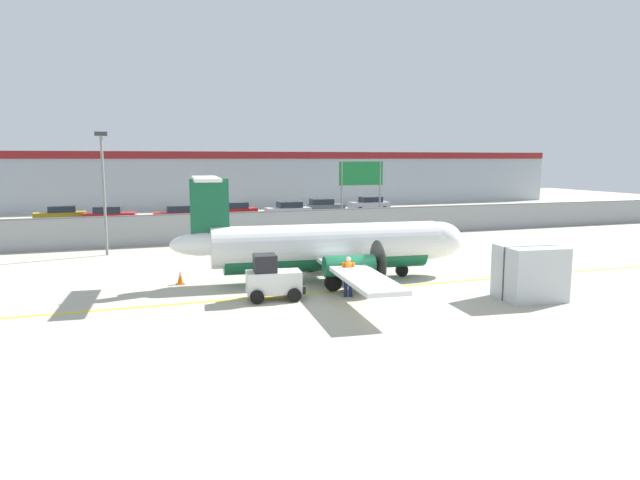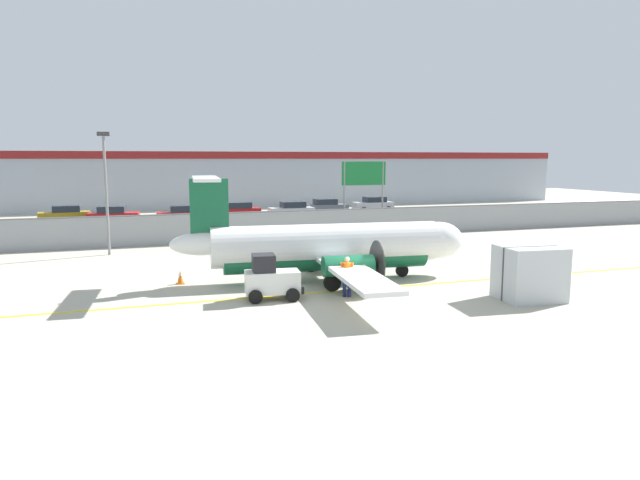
% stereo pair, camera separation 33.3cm
% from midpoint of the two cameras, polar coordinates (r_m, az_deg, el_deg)
% --- Properties ---
extents(ground_plane, '(140.00, 140.00, 0.01)m').
position_cam_midpoint_polar(ground_plane, '(25.13, 2.70, -5.03)').
color(ground_plane, '#B2AD99').
extents(perimeter_fence, '(98.00, 0.10, 2.10)m').
position_cam_midpoint_polar(perimeter_fence, '(40.03, -5.85, 1.50)').
color(perimeter_fence, gray).
rests_on(perimeter_fence, ground).
extents(parking_lot_strip, '(98.00, 17.00, 0.12)m').
position_cam_midpoint_polar(parking_lot_strip, '(51.34, -8.80, 1.72)').
color(parking_lot_strip, '#38383A').
rests_on(parking_lot_strip, ground).
extents(background_building, '(91.00, 8.10, 6.50)m').
position_cam_midpoint_polar(background_building, '(69.33, -11.65, 5.95)').
color(background_building, '#A8B2BC').
rests_on(background_building, ground).
extents(commuter_airplane, '(14.15, 16.08, 4.92)m').
position_cam_midpoint_polar(commuter_airplane, '(26.86, 0.86, -0.69)').
color(commuter_airplane, white).
rests_on(commuter_airplane, ground).
extents(baggage_tug, '(2.44, 1.61, 1.88)m').
position_cam_midpoint_polar(baggage_tug, '(23.39, -5.19, -3.91)').
color(baggage_tug, silver).
rests_on(baggage_tug, ground).
extents(ground_crew_worker, '(0.53, 0.45, 1.70)m').
position_cam_midpoint_polar(ground_crew_worker, '(23.75, 2.44, -3.46)').
color(ground_crew_worker, '#191E4C').
rests_on(ground_crew_worker, ground).
extents(cargo_container, '(2.59, 2.24, 2.20)m').
position_cam_midpoint_polar(cargo_container, '(24.82, 19.89, -3.09)').
color(cargo_container, '#B7BCC1').
rests_on(cargo_container, ground).
extents(traffic_cone_near_left, '(0.36, 0.36, 0.64)m').
position_cam_midpoint_polar(traffic_cone_near_left, '(28.67, 1.70, -2.74)').
color(traffic_cone_near_left, orange).
rests_on(traffic_cone_near_left, ground).
extents(traffic_cone_near_right, '(0.36, 0.36, 0.64)m').
position_cam_midpoint_polar(traffic_cone_near_right, '(27.01, -14.13, -3.66)').
color(traffic_cone_near_right, orange).
rests_on(traffic_cone_near_right, ground).
extents(parked_car_0, '(4.34, 2.30, 1.58)m').
position_cam_midpoint_polar(parked_car_0, '(54.14, -24.69, 2.29)').
color(parked_car_0, '#B28C19').
rests_on(parked_car_0, parking_lot_strip).
extents(parked_car_1, '(4.36, 2.37, 1.58)m').
position_cam_midpoint_polar(parked_car_1, '(51.85, -20.48, 2.29)').
color(parked_car_1, red).
rests_on(parked_car_1, parking_lot_strip).
extents(parked_car_2, '(4.23, 2.06, 1.58)m').
position_cam_midpoint_polar(parked_car_2, '(50.89, -14.13, 2.46)').
color(parked_car_2, red).
rests_on(parked_car_2, parking_lot_strip).
extents(parked_car_3, '(4.28, 2.18, 1.58)m').
position_cam_midpoint_polar(parked_car_3, '(53.67, -8.76, 2.89)').
color(parked_car_3, red).
rests_on(parked_car_3, parking_lot_strip).
extents(parked_car_4, '(4.22, 2.04, 1.58)m').
position_cam_midpoint_polar(parked_car_4, '(53.94, -3.36, 3.00)').
color(parked_car_4, silver).
rests_on(parked_car_4, parking_lot_strip).
extents(parked_car_5, '(4.25, 2.10, 1.58)m').
position_cam_midpoint_polar(parked_car_5, '(57.61, 0.10, 3.34)').
color(parked_car_5, slate).
rests_on(parked_car_5, parking_lot_strip).
extents(parked_car_6, '(4.20, 2.00, 1.58)m').
position_cam_midpoint_polar(parked_car_6, '(60.92, 4.82, 3.58)').
color(parked_car_6, silver).
rests_on(parked_car_6, parking_lot_strip).
extents(apron_light_pole, '(0.70, 0.30, 7.27)m').
position_cam_midpoint_polar(apron_light_pole, '(36.02, -21.09, 5.34)').
color(apron_light_pole, slate).
rests_on(apron_light_pole, ground).
extents(highway_sign, '(3.60, 0.14, 5.50)m').
position_cam_midpoint_polar(highway_sign, '(44.10, 3.92, 6.07)').
color(highway_sign, slate).
rests_on(highway_sign, ground).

